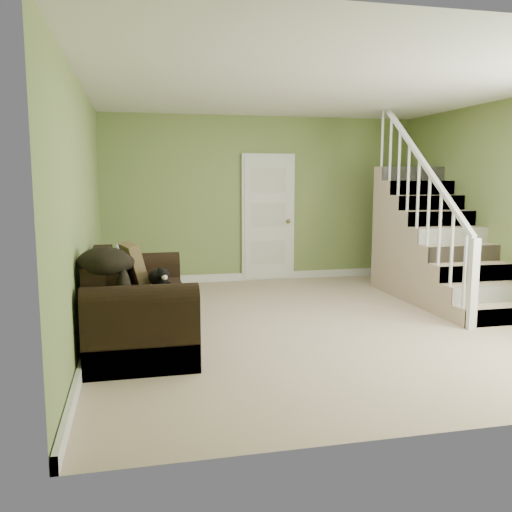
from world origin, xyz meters
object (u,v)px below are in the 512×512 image
side_table (118,281)px  cat (158,278)px  banana (150,299)px  sofa (135,307)px

side_table → cat: size_ratio=1.49×
banana → sofa: bearing=81.7°
side_table → cat: side_table is taller
sofa → banana: (0.14, -0.39, 0.17)m
sofa → side_table: size_ratio=2.92×
side_table → banana: bearing=-80.8°
side_table → sofa: bearing=-83.3°
sofa → cat: 0.46m
sofa → banana: size_ratio=12.48×
sofa → banana: sofa is taller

